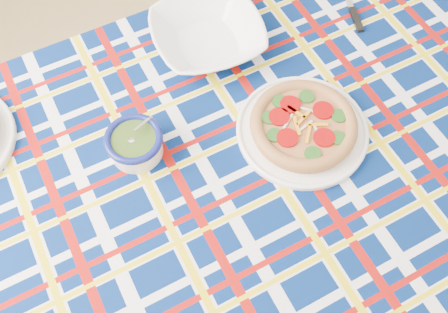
{
  "coord_description": "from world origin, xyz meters",
  "views": [
    {
      "loc": [
        -0.55,
        -0.75,
        1.78
      ],
      "look_at": [
        -0.52,
        -0.2,
        0.8
      ],
      "focal_mm": 40.0,
      "sensor_mm": 36.0,
      "label": 1
    }
  ],
  "objects_px": {
    "pesto_bowl": "(135,143)",
    "serving_bowl": "(208,36)",
    "main_focaccia_plate": "(303,125)",
    "dining_table": "(232,175)"
  },
  "relations": [
    {
      "from": "dining_table",
      "to": "pesto_bowl",
      "type": "distance_m",
      "value": 0.25
    },
    {
      "from": "main_focaccia_plate",
      "to": "serving_bowl",
      "type": "distance_m",
      "value": 0.35
    },
    {
      "from": "dining_table",
      "to": "pesto_bowl",
      "type": "relative_size",
      "value": 14.49
    },
    {
      "from": "pesto_bowl",
      "to": "serving_bowl",
      "type": "relative_size",
      "value": 0.47
    },
    {
      "from": "pesto_bowl",
      "to": "serving_bowl",
      "type": "bearing_deg",
      "value": 60.32
    },
    {
      "from": "dining_table",
      "to": "main_focaccia_plate",
      "type": "xyz_separation_m",
      "value": [
        0.17,
        0.06,
        0.11
      ]
    },
    {
      "from": "pesto_bowl",
      "to": "serving_bowl",
      "type": "height_order",
      "value": "pesto_bowl"
    },
    {
      "from": "main_focaccia_plate",
      "to": "serving_bowl",
      "type": "xyz_separation_m",
      "value": [
        -0.21,
        0.28,
        0.0
      ]
    },
    {
      "from": "dining_table",
      "to": "pesto_bowl",
      "type": "xyz_separation_m",
      "value": [
        -0.22,
        0.03,
        0.12
      ]
    },
    {
      "from": "main_focaccia_plate",
      "to": "serving_bowl",
      "type": "bearing_deg",
      "value": 126.46
    }
  ]
}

